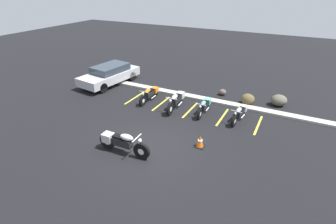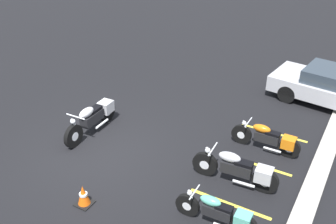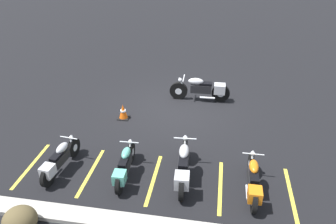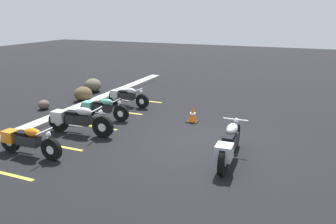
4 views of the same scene
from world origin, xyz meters
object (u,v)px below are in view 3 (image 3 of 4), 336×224
(parked_bike_0, at_px, (253,180))
(traffic_cone, at_px, (123,112))
(parked_bike_1, at_px, (183,166))
(motorcycle_silver_featured, at_px, (203,89))
(parked_bike_2, at_px, (125,166))
(parked_bike_3, at_px, (59,160))
(landscape_rock_1, at_px, (20,221))

(parked_bike_0, relative_size, traffic_cone, 3.69)
(parked_bike_1, bearing_deg, traffic_cone, 36.84)
(motorcycle_silver_featured, bearing_deg, parked_bike_2, 69.05)
(motorcycle_silver_featured, relative_size, parked_bike_0, 1.17)
(parked_bike_0, bearing_deg, traffic_cone, 53.88)
(parked_bike_3, xyz_separation_m, landscape_rock_1, (-0.05, 2.11, -0.09))
(parked_bike_1, xyz_separation_m, parked_bike_2, (1.60, 0.16, -0.07))
(parked_bike_3, bearing_deg, motorcycle_silver_featured, -29.73)
(parked_bike_1, bearing_deg, parked_bike_0, -100.55)
(parked_bike_3, distance_m, landscape_rock_1, 2.11)
(parked_bike_0, height_order, traffic_cone, parked_bike_0)
(parked_bike_1, height_order, parked_bike_2, parked_bike_1)
(parked_bike_0, relative_size, landscape_rock_1, 2.64)
(motorcycle_silver_featured, distance_m, parked_bike_0, 5.35)
(parked_bike_0, distance_m, parked_bike_2, 3.43)
(motorcycle_silver_featured, xyz_separation_m, parked_bike_2, (1.77, 5.02, -0.09))
(parked_bike_1, bearing_deg, parked_bike_3, 89.68)
(parked_bike_2, distance_m, traffic_cone, 3.28)
(parked_bike_1, relative_size, parked_bike_3, 1.18)
(parked_bike_1, distance_m, traffic_cone, 3.93)
(landscape_rock_1, bearing_deg, motorcycle_silver_featured, -116.62)
(motorcycle_silver_featured, height_order, parked_bike_2, motorcycle_silver_featured)
(landscape_rock_1, bearing_deg, parked_bike_0, -158.21)
(landscape_rock_1, distance_m, traffic_cone, 5.37)
(motorcycle_silver_featured, height_order, traffic_cone, motorcycle_silver_featured)
(parked_bike_2, xyz_separation_m, traffic_cone, (0.96, -3.13, -0.15))
(landscape_rock_1, bearing_deg, parked_bike_2, -130.25)
(landscape_rock_1, xyz_separation_m, traffic_cone, (-0.87, -5.30, -0.06))
(parked_bike_2, bearing_deg, traffic_cone, 14.91)
(parked_bike_2, xyz_separation_m, landscape_rock_1, (1.84, 2.17, -0.10))
(parked_bike_1, bearing_deg, motorcycle_silver_featured, -5.85)
(parked_bike_1, xyz_separation_m, landscape_rock_1, (3.43, 2.32, -0.17))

